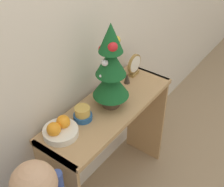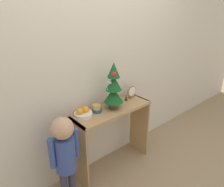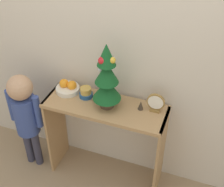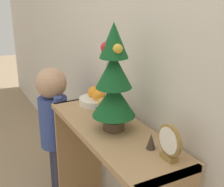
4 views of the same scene
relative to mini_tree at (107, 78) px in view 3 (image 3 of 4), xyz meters
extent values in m
plane|color=#997F60|center=(-0.02, -0.17, -1.07)|extent=(12.00, 12.00, 0.00)
cube|color=beige|center=(-0.02, 0.22, 0.18)|extent=(7.00, 0.05, 2.50)
cube|color=tan|center=(-0.02, 0.00, -0.28)|extent=(0.97, 0.35, 0.03)
cube|color=tan|center=(-0.49, 0.00, -0.67)|extent=(0.02, 0.32, 0.81)
cube|color=tan|center=(0.46, 0.00, -0.67)|extent=(0.02, 0.32, 0.81)
cylinder|color=#4C3828|center=(0.00, 0.00, -0.24)|extent=(0.11, 0.11, 0.05)
cylinder|color=brown|center=(0.00, 0.00, -0.19)|extent=(0.02, 0.02, 0.04)
cone|color=#145123|center=(0.00, 0.00, -0.10)|extent=(0.22, 0.22, 0.17)
cone|color=#145123|center=(0.00, 0.00, 0.05)|extent=(0.18, 0.18, 0.17)
cone|color=#145123|center=(0.00, 0.00, 0.19)|extent=(0.14, 0.14, 0.17)
sphere|color=red|center=(-0.01, 0.05, 0.11)|extent=(0.04, 0.04, 0.04)
sphere|color=red|center=(-0.02, -0.03, 0.16)|extent=(0.06, 0.06, 0.06)
sphere|color=silver|center=(-0.05, 0.00, 0.06)|extent=(0.04, 0.04, 0.04)
sphere|color=gold|center=(0.05, 0.00, 0.16)|extent=(0.05, 0.05, 0.05)
sphere|color=silver|center=(-0.06, 0.01, -0.02)|extent=(0.04, 0.04, 0.04)
cylinder|color=silver|center=(-0.37, 0.07, -0.24)|extent=(0.19, 0.19, 0.04)
sphere|color=orange|center=(-0.33, 0.08, -0.20)|extent=(0.08, 0.08, 0.08)
sphere|color=orange|center=(-0.41, 0.08, -0.20)|extent=(0.08, 0.08, 0.08)
cylinder|color=#235189|center=(-0.20, 0.05, -0.25)|extent=(0.11, 0.11, 0.03)
cylinder|color=gold|center=(-0.20, 0.05, -0.20)|extent=(0.09, 0.09, 0.05)
cube|color=olive|center=(0.36, 0.07, -0.25)|extent=(0.08, 0.04, 0.02)
cylinder|color=olive|center=(0.36, 0.07, -0.17)|extent=(0.14, 0.02, 0.14)
cylinder|color=white|center=(0.36, 0.06, -0.17)|extent=(0.12, 0.00, 0.12)
cone|color=#382D23|center=(0.25, 0.05, -0.23)|extent=(0.04, 0.04, 0.07)
cylinder|color=#38384C|center=(-0.76, -0.10, -0.87)|extent=(0.07, 0.07, 0.41)
cylinder|color=#38384C|center=(-0.66, -0.10, -0.87)|extent=(0.07, 0.07, 0.41)
cylinder|color=#384C93|center=(-0.71, -0.10, -0.48)|extent=(0.20, 0.20, 0.37)
sphere|color=tan|center=(-0.71, -0.10, -0.19)|extent=(0.21, 0.21, 0.21)
cylinder|color=#384C93|center=(-0.84, -0.10, -0.41)|extent=(0.06, 0.06, 0.31)
cylinder|color=#384C93|center=(-0.58, -0.10, -0.41)|extent=(0.06, 0.06, 0.31)
camera|label=1|loc=(-1.20, -0.88, 0.95)|focal=50.00mm
camera|label=2|loc=(-1.48, -1.69, 0.88)|focal=35.00mm
camera|label=3|loc=(0.69, -1.75, 1.27)|focal=50.00mm
camera|label=4|loc=(1.27, -0.68, 0.43)|focal=50.00mm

